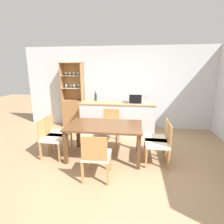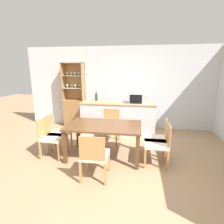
{
  "view_description": "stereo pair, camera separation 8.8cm",
  "coord_description": "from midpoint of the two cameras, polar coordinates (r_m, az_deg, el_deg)",
  "views": [
    {
      "loc": [
        0.19,
        -2.95,
        1.87
      ],
      "look_at": [
        -0.38,
        1.21,
        0.83
      ],
      "focal_mm": 28.0,
      "sensor_mm": 36.0,
      "label": 1
    },
    {
      "loc": [
        0.27,
        -2.94,
        1.87
      ],
      "look_at": [
        -0.38,
        1.21,
        0.83
      ],
      "focal_mm": 28.0,
      "sensor_mm": 36.0,
      "label": 2
    }
  ],
  "objects": [
    {
      "name": "dining_table",
      "position": [
        3.7,
        -2.02,
        -5.5
      ],
      "size": [
        1.56,
        0.91,
        0.73
      ],
      "color": "brown",
      "rests_on": "ground_plane"
    },
    {
      "name": "dining_chair_side_left_far",
      "position": [
        4.24,
        -16.87,
        -6.45
      ],
      "size": [
        0.49,
        0.49,
        0.85
      ],
      "rotation": [
        0.0,
        0.0,
        -1.5
      ],
      "color": "beige",
      "rests_on": "ground_plane"
    },
    {
      "name": "wine_bottle",
      "position": [
        5.29,
        -4.66,
        4.9
      ],
      "size": [
        0.07,
        0.07,
        0.28
      ],
      "color": "#193D23",
      "rests_on": "kitchen_counter"
    },
    {
      "name": "ground_plane",
      "position": [
        3.5,
        3.98,
        -18.41
      ],
      "size": [
        18.0,
        18.0,
        0.0
      ],
      "primitive_type": "plane",
      "color": "#A37F5B"
    },
    {
      "name": "dining_chair_side_right_near",
      "position": [
        3.62,
        15.65,
        -9.94
      ],
      "size": [
        0.46,
        0.46,
        0.85
      ],
      "rotation": [
        0.0,
        0.0,
        1.57
      ],
      "color": "beige",
      "rests_on": "ground_plane"
    },
    {
      "name": "dining_chair_head_far",
      "position": [
        4.51,
        -0.05,
        -4.57
      ],
      "size": [
        0.48,
        0.48,
        0.85
      ],
      "rotation": [
        0.0,
        0.0,
        3.1
      ],
      "color": "beige",
      "rests_on": "ground_plane"
    },
    {
      "name": "dining_chair_side_right_far",
      "position": [
        3.87,
        15.21,
        -8.32
      ],
      "size": [
        0.47,
        0.47,
        0.85
      ],
      "rotation": [
        0.0,
        0.0,
        1.54
      ],
      "color": "beige",
      "rests_on": "ground_plane"
    },
    {
      "name": "dining_chair_head_near",
      "position": [
        3.07,
        -4.86,
        -13.97
      ],
      "size": [
        0.48,
        0.48,
        0.85
      ],
      "rotation": [
        0.0,
        0.0,
        0.04
      ],
      "color": "beige",
      "rests_on": "ground_plane"
    },
    {
      "name": "kitchen_counter",
      "position": [
        5.11,
        2.45,
        -2.02
      ],
      "size": [
        2.13,
        0.57,
        0.93
      ],
      "color": "silver",
      "rests_on": "ground_plane"
    },
    {
      "name": "wall_back",
      "position": [
        5.61,
        6.58,
        7.76
      ],
      "size": [
        6.8,
        0.06,
        2.55
      ],
      "color": "silver",
      "rests_on": "ground_plane"
    },
    {
      "name": "microwave",
      "position": [
        4.95,
        9.17,
        4.5
      ],
      "size": [
        0.51,
        0.39,
        0.28
      ],
      "color": "#B7BABF",
      "rests_on": "kitchen_counter"
    },
    {
      "name": "display_cabinet",
      "position": [
        5.9,
        -11.64,
        1.38
      ],
      "size": [
        0.67,
        0.33,
        2.05
      ],
      "color": "#A37042",
      "rests_on": "ground_plane"
    },
    {
      "name": "dining_chair_side_left_near",
      "position": [
        4.02,
        -18.52,
        -7.73
      ],
      "size": [
        0.47,
        0.47,
        0.85
      ],
      "rotation": [
        0.0,
        0.0,
        -1.6
      ],
      "color": "beige",
      "rests_on": "ground_plane"
    }
  ]
}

